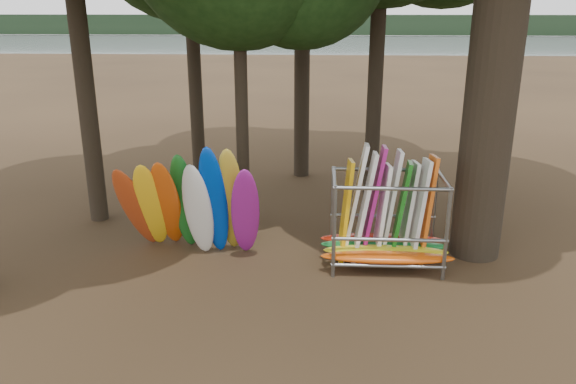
{
  "coord_description": "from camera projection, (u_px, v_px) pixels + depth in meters",
  "views": [
    {
      "loc": [
        0.42,
        -12.09,
        5.95
      ],
      "look_at": [
        -0.32,
        1.5,
        1.4
      ],
      "focal_mm": 35.0,
      "sensor_mm": 36.0,
      "label": 1
    }
  ],
  "objects": [
    {
      "name": "far_shore",
      "position": [
        318.0,
        25.0,
        116.9
      ],
      "size": [
        160.0,
        4.0,
        4.0
      ],
      "primitive_type": "cube",
      "color": "black",
      "rests_on": "ground"
    },
    {
      "name": "kayak_row",
      "position": [
        191.0,
        206.0,
        13.57
      ],
      "size": [
        3.58,
        2.09,
        3.05
      ],
      "color": "#AF3B16",
      "rests_on": "ground"
    },
    {
      "name": "storage_rack",
      "position": [
        386.0,
        224.0,
        13.26
      ],
      "size": [
        3.09,
        1.6,
        2.9
      ],
      "color": "slate",
      "rests_on": "ground"
    },
    {
      "name": "ground",
      "position": [
        298.0,
        268.0,
        13.35
      ],
      "size": [
        120.0,
        120.0,
        0.0
      ],
      "primitive_type": "plane",
      "color": "#47331E",
      "rests_on": "ground"
    },
    {
      "name": "lake",
      "position": [
        316.0,
        55.0,
        70.18
      ],
      "size": [
        160.0,
        160.0,
        0.0
      ],
      "primitive_type": "plane",
      "color": "gray",
      "rests_on": "ground"
    }
  ]
}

